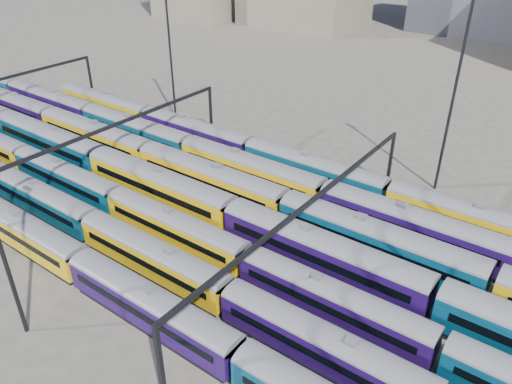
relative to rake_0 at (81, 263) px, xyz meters
The scene contains 12 objects.
ground 16.42m from the rake_0, 67.51° to the left, with size 500.00×500.00×0.00m, color #46413B.
rake_0 is the anchor object (origin of this frame).
rake_1 6.82m from the rake_0, 47.16° to the left, with size 94.76×2.78×4.66m.
rake_2 12.11m from the rake_0, 124.34° to the left, with size 114.03×2.78×4.67m.
rake_3 23.32m from the rake_0, 40.05° to the left, with size 157.84×3.29×5.56m.
rake_4 20.03m from the rake_0, 92.75° to the left, with size 111.29×3.26×5.50m.
rake_5 26.70m from the rake_0, 110.54° to the left, with size 129.58×3.16×5.33m.
rake_6 35.14m from the rake_0, 58.61° to the left, with size 123.32×3.01×5.06m.
gantry_1 20.83m from the rake_0, 132.60° to the left, with size 0.35×40.35×8.03m.
gantry_2 22.50m from the rake_0, 42.78° to the left, with size 0.35×40.35×8.03m.
mast_1 45.46m from the rake_0, 122.74° to the left, with size 1.40×0.50×25.60m.
mast_3 45.86m from the rake_0, 61.46° to the left, with size 1.40×0.50×25.60m.
Camera 1 is at (29.84, -35.54, 32.22)m, focal length 35.00 mm.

